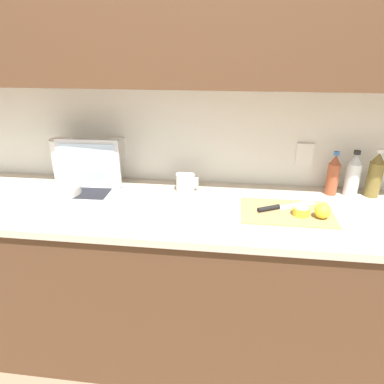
% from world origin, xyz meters
% --- Properties ---
extents(ground_plane, '(12.00, 12.00, 0.00)m').
position_xyz_m(ground_plane, '(0.00, 0.00, 0.00)').
color(ground_plane, '#847056').
rests_on(ground_plane, ground).
extents(wall_back, '(5.20, 0.38, 2.60)m').
position_xyz_m(wall_back, '(0.00, 0.26, 1.56)').
color(wall_back, white).
rests_on(wall_back, ground_plane).
extents(counter_unit, '(2.48, 0.66, 0.89)m').
position_xyz_m(counter_unit, '(-0.02, 0.00, 0.45)').
color(counter_unit, brown).
rests_on(counter_unit, ground_plane).
extents(laptop, '(0.34, 0.26, 0.27)m').
position_xyz_m(laptop, '(-0.39, 0.09, 0.95)').
color(laptop, silver).
rests_on(laptop, counter_unit).
extents(cutting_board, '(0.41, 0.27, 0.01)m').
position_xyz_m(cutting_board, '(0.61, -0.02, 0.89)').
color(cutting_board, tan).
rests_on(cutting_board, counter_unit).
extents(knife, '(0.28, 0.17, 0.02)m').
position_xyz_m(knife, '(0.57, 0.00, 0.90)').
color(knife, silver).
rests_on(knife, cutting_board).
extents(lemon_half_cut, '(0.07, 0.07, 0.04)m').
position_xyz_m(lemon_half_cut, '(0.67, -0.05, 0.91)').
color(lemon_half_cut, yellow).
rests_on(lemon_half_cut, cutting_board).
extents(lemon_whole_beside, '(0.07, 0.07, 0.07)m').
position_xyz_m(lemon_whole_beside, '(0.76, -0.06, 0.93)').
color(lemon_whole_beside, yellow).
rests_on(lemon_whole_beside, cutting_board).
extents(bottle_green_soda, '(0.06, 0.06, 0.23)m').
position_xyz_m(bottle_green_soda, '(0.86, 0.24, 0.99)').
color(bottle_green_soda, '#A34C2D').
rests_on(bottle_green_soda, counter_unit).
extents(bottle_oil_tall, '(0.07, 0.07, 0.23)m').
position_xyz_m(bottle_oil_tall, '(0.96, 0.24, 0.99)').
color(bottle_oil_tall, silver).
rests_on(bottle_oil_tall, counter_unit).
extents(bottle_water_clear, '(0.07, 0.07, 0.24)m').
position_xyz_m(bottle_water_clear, '(1.06, 0.24, 1.00)').
color(bottle_water_clear, olive).
rests_on(bottle_water_clear, counter_unit).
extents(measuring_cup, '(0.12, 0.10, 0.09)m').
position_xyz_m(measuring_cup, '(0.12, 0.18, 0.93)').
color(measuring_cup, silver).
rests_on(measuring_cup, counter_unit).
extents(bowl_white, '(0.20, 0.20, 0.06)m').
position_xyz_m(bowl_white, '(-0.49, 0.02, 0.92)').
color(bowl_white, beige).
rests_on(bowl_white, counter_unit).
extents(paper_towel_roll, '(0.11, 0.11, 0.25)m').
position_xyz_m(paper_towel_roll, '(-0.57, 0.22, 1.01)').
color(paper_towel_roll, white).
rests_on(paper_towel_roll, counter_unit).
extents(dish_towel, '(0.23, 0.18, 0.02)m').
position_xyz_m(dish_towel, '(0.11, -0.22, 0.90)').
color(dish_towel, silver).
rests_on(dish_towel, counter_unit).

